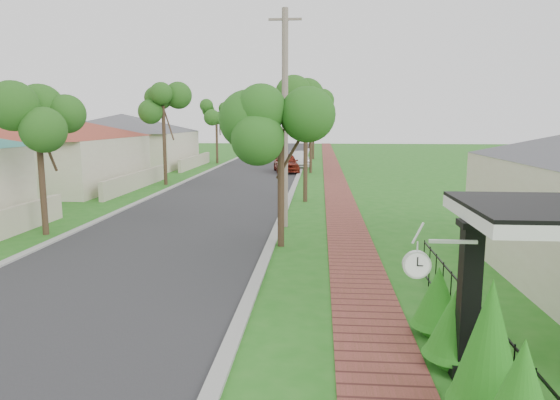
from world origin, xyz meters
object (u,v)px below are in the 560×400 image
at_px(parked_car_red, 286,163).
at_px(near_tree, 281,127).
at_px(parked_car_white, 299,160).
at_px(porch_post, 468,308).
at_px(station_clock, 419,263).
at_px(utility_pole, 285,119).

height_order(parked_car_red, near_tree, near_tree).
bearing_deg(parked_car_white, near_tree, -95.83).
xyz_separation_m(porch_post, parked_car_white, (-4.15, 35.27, -0.43)).
height_order(porch_post, station_clock, porch_post).
bearing_deg(porch_post, parked_car_red, 99.04).
bearing_deg(near_tree, utility_pole, 91.66).
relative_size(porch_post, utility_pole, 0.31).
distance_m(utility_pole, station_clock, 11.93).
xyz_separation_m(parked_car_red, near_tree, (1.41, -23.25, 3.07)).
height_order(porch_post, near_tree, near_tree).
bearing_deg(utility_pole, porch_post, -71.64).
xyz_separation_m(porch_post, near_tree, (-3.56, 8.00, 2.68)).
bearing_deg(station_clock, porch_post, 24.96).
bearing_deg(parked_car_white, utility_pole, -95.88).
height_order(porch_post, parked_car_red, porch_post).
relative_size(parked_car_red, utility_pole, 0.54).
xyz_separation_m(porch_post, station_clock, (-0.86, -0.40, 0.83)).
relative_size(utility_pole, station_clock, 7.57).
height_order(parked_car_white, near_tree, near_tree).
height_order(porch_post, parked_car_white, porch_post).
height_order(porch_post, utility_pole, utility_pole).
xyz_separation_m(utility_pole, station_clock, (2.79, -11.40, -2.11)).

